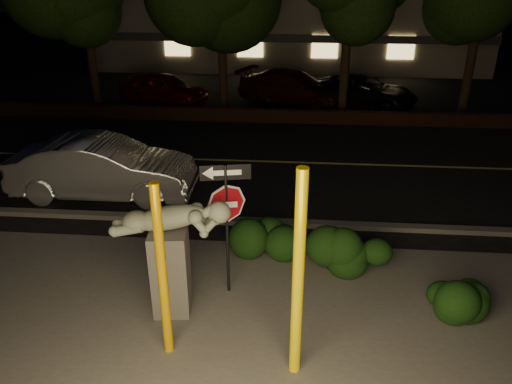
# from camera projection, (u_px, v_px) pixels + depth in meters

# --- Properties ---
(ground) EXTENTS (90.00, 90.00, 0.00)m
(ground) POSITION_uv_depth(u_px,v_px,m) (279.00, 132.00, 18.40)
(ground) COLOR black
(ground) RESTS_ON ground
(patio) EXTENTS (14.00, 6.00, 0.02)m
(patio) POSITION_uv_depth(u_px,v_px,m) (250.00, 334.00, 8.46)
(patio) COLOR #4C4944
(patio) RESTS_ON ground
(road) EXTENTS (80.00, 8.00, 0.01)m
(road) POSITION_uv_depth(u_px,v_px,m) (274.00, 162.00, 15.69)
(road) COLOR black
(road) RESTS_ON ground
(lane_marking) EXTENTS (80.00, 0.12, 0.00)m
(lane_marking) POSITION_uv_depth(u_px,v_px,m) (274.00, 162.00, 15.68)
(lane_marking) COLOR #B7B349
(lane_marking) RESTS_ON road
(curb) EXTENTS (80.00, 0.25, 0.12)m
(curb) POSITION_uv_depth(u_px,v_px,m) (266.00, 222.00, 11.96)
(curb) COLOR #4C4944
(curb) RESTS_ON ground
(brick_wall) EXTENTS (40.00, 0.35, 0.50)m
(brick_wall) POSITION_uv_depth(u_px,v_px,m) (280.00, 116.00, 19.47)
(brick_wall) COLOR #3F2014
(brick_wall) RESTS_ON ground
(parking_lot) EXTENTS (40.00, 12.00, 0.01)m
(parking_lot) POSITION_uv_depth(u_px,v_px,m) (285.00, 88.00, 24.72)
(parking_lot) COLOR black
(parking_lot) RESTS_ON ground
(building) EXTENTS (22.00, 10.20, 4.00)m
(building) POSITION_uv_depth(u_px,v_px,m) (290.00, 27.00, 31.10)
(building) COLOR slate
(building) RESTS_ON ground
(yellow_pole_left) EXTENTS (0.15, 0.15, 2.99)m
(yellow_pole_left) POSITION_uv_depth(u_px,v_px,m) (162.00, 274.00, 7.48)
(yellow_pole_left) COLOR #D79F05
(yellow_pole_left) RESTS_ON ground
(yellow_pole_right) EXTENTS (0.17, 0.17, 3.38)m
(yellow_pole_right) POSITION_uv_depth(u_px,v_px,m) (298.00, 279.00, 7.02)
(yellow_pole_right) COLOR #FFE003
(yellow_pole_right) RESTS_ON ground
(signpost) EXTENTS (0.87, 0.20, 2.60)m
(signpost) POSITION_uv_depth(u_px,v_px,m) (226.00, 205.00, 8.79)
(signpost) COLOR black
(signpost) RESTS_ON ground
(sculpture) EXTENTS (2.04, 0.73, 2.17)m
(sculpture) POSITION_uv_depth(u_px,v_px,m) (171.00, 246.00, 8.50)
(sculpture) COLOR #4C4944
(sculpture) RESTS_ON ground
(hedge_center) EXTENTS (1.99, 1.36, 0.95)m
(hedge_center) POSITION_uv_depth(u_px,v_px,m) (266.00, 234.00, 10.64)
(hedge_center) COLOR black
(hedge_center) RESTS_ON ground
(hedge_right) EXTENTS (1.89, 1.17, 1.17)m
(hedge_right) POSITION_uv_depth(u_px,v_px,m) (352.00, 244.00, 10.03)
(hedge_right) COLOR black
(hedge_right) RESTS_ON ground
(hedge_far_right) EXTENTS (1.36, 0.88, 0.92)m
(hedge_far_right) POSITION_uv_depth(u_px,v_px,m) (464.00, 293.00, 8.76)
(hedge_far_right) COLOR black
(hedge_far_right) RESTS_ON ground
(silver_sedan) EXTENTS (4.82, 1.74, 1.58)m
(silver_sedan) POSITION_uv_depth(u_px,v_px,m) (103.00, 168.00, 13.15)
(silver_sedan) COLOR silver
(silver_sedan) RESTS_ON ground
(parked_car_red) EXTENTS (4.30, 2.80, 1.36)m
(parked_car_red) POSITION_uv_depth(u_px,v_px,m) (163.00, 88.00, 21.89)
(parked_car_red) COLOR maroon
(parked_car_red) RESTS_ON ground
(parked_car_darkred) EXTENTS (5.33, 3.70, 1.43)m
(parked_car_darkred) POSITION_uv_depth(u_px,v_px,m) (293.00, 88.00, 21.77)
(parked_car_darkred) COLOR #3E0C0F
(parked_car_darkred) RESTS_ON ground
(parked_car_dark) EXTENTS (5.03, 3.80, 1.27)m
(parked_car_dark) POSITION_uv_depth(u_px,v_px,m) (363.00, 91.00, 21.49)
(parked_car_dark) COLOR black
(parked_car_dark) RESTS_ON ground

